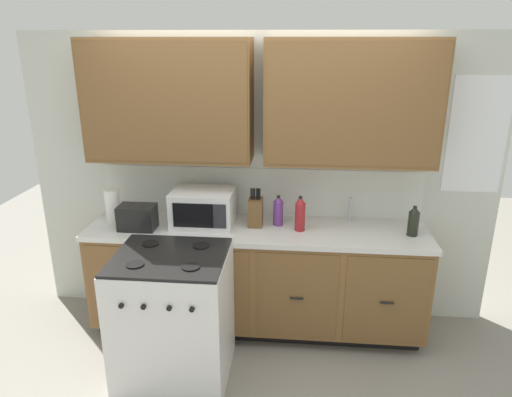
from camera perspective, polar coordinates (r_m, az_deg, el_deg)
name	(u,v)px	position (r m, az deg, el deg)	size (l,w,h in m)	color
ground_plane	(253,348)	(3.86, -0.35, -17.73)	(8.00, 8.00, 0.00)	gray
wall_unit	(260,133)	(3.66, 0.43, 7.97)	(3.83, 0.40, 2.36)	silver
counter_run	(257,277)	(3.86, 0.12, -9.56)	(2.66, 0.64, 0.90)	black
stove_range	(174,316)	(3.41, -9.99, -13.94)	(0.76, 0.68, 0.95)	white
microwave	(203,208)	(3.72, -6.46, -1.10)	(0.48, 0.37, 0.28)	white
toaster	(137,217)	(3.73, -14.23, -2.22)	(0.28, 0.18, 0.19)	black
knife_block	(256,212)	(3.67, -0.06, -1.62)	(0.11, 0.14, 0.31)	brown
sink_faucet	(350,209)	(3.84, 11.36, -1.29)	(0.02, 0.02, 0.20)	#B2B5BA
paper_towel_roll	(113,205)	(3.95, -17.02, -0.78)	(0.12, 0.12, 0.26)	white
bottle_dark	(414,221)	(3.69, 18.60, -2.63)	(0.08, 0.08, 0.23)	black
bottle_red	(300,214)	(3.59, 5.38, -1.88)	(0.08, 0.08, 0.28)	maroon
bottle_violet	(278,211)	(3.69, 2.71, -1.49)	(0.08, 0.08, 0.24)	#663384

